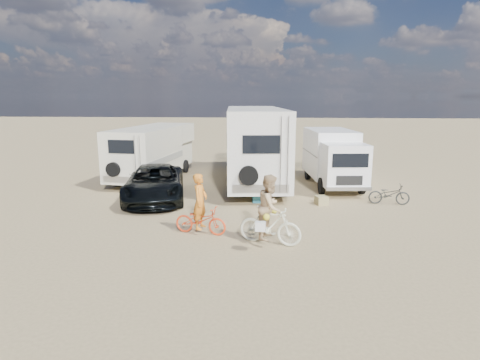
# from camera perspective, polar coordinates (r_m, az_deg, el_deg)

# --- Properties ---
(ground) EXTENTS (140.00, 140.00, 0.00)m
(ground) POSITION_cam_1_polar(r_m,az_deg,el_deg) (13.31, 1.28, -6.71)
(ground) COLOR tan
(ground) RESTS_ON ground
(rv_main) EXTENTS (3.39, 9.02, 3.69)m
(rv_main) POSITION_cam_1_polar(r_m,az_deg,el_deg) (19.61, 2.12, 4.82)
(rv_main) COLOR white
(rv_main) RESTS_ON ground
(rv_left) EXTENTS (3.07, 6.90, 2.71)m
(rv_left) POSITION_cam_1_polar(r_m,az_deg,el_deg) (21.22, -12.30, 3.76)
(rv_left) COLOR beige
(rv_left) RESTS_ON ground
(box_truck) EXTENTS (2.51, 5.49, 2.65)m
(box_truck) POSITION_cam_1_polar(r_m,az_deg,el_deg) (19.54, 13.21, 2.95)
(box_truck) COLOR white
(box_truck) RESTS_ON ground
(dark_suv) EXTENTS (3.40, 5.49, 1.42)m
(dark_suv) POSITION_cam_1_polar(r_m,az_deg,el_deg) (16.97, -12.11, -0.43)
(dark_suv) COLOR black
(dark_suv) RESTS_ON ground
(bike_man) EXTENTS (1.77, 0.94, 0.88)m
(bike_man) POSITION_cam_1_polar(r_m,az_deg,el_deg) (12.61, -5.65, -5.74)
(bike_man) COLOR red
(bike_man) RESTS_ON ground
(bike_woman) EXTENTS (1.95, 1.08, 1.13)m
(bike_woman) POSITION_cam_1_polar(r_m,az_deg,el_deg) (11.69, 4.31, -6.49)
(bike_woman) COLOR silver
(bike_woman) RESTS_ON ground
(rider_man) EXTENTS (0.55, 0.71, 1.75)m
(rider_man) POSITION_cam_1_polar(r_m,az_deg,el_deg) (12.48, -5.69, -3.85)
(rider_man) COLOR orange
(rider_man) RESTS_ON ground
(rider_woman) EXTENTS (0.96, 1.09, 1.89)m
(rider_woman) POSITION_cam_1_polar(r_m,az_deg,el_deg) (11.58, 4.33, -4.71)
(rider_woman) COLOR tan
(rider_woman) RESTS_ON ground
(bike_parked) EXTENTS (1.63, 0.71, 0.83)m
(bike_parked) POSITION_cam_1_polar(r_m,az_deg,el_deg) (17.00, 20.53, -1.92)
(bike_parked) COLOR #252724
(bike_parked) RESTS_ON ground
(cooler) EXTENTS (0.53, 0.41, 0.39)m
(cooler) POSITION_cam_1_polar(r_m,az_deg,el_deg) (16.31, 2.67, -2.51)
(cooler) COLOR #216682
(cooler) RESTS_ON ground
(crate) EXTENTS (0.55, 0.55, 0.35)m
(crate) POSITION_cam_1_polar(r_m,az_deg,el_deg) (16.26, 11.57, -2.87)
(crate) COLOR #948655
(crate) RESTS_ON ground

